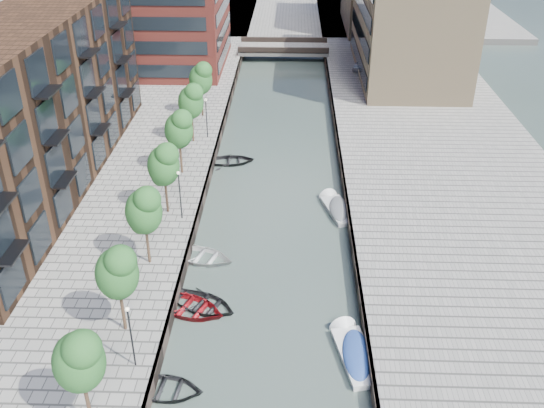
# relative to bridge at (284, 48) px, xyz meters

# --- Properties ---
(water) EXTENTS (300.00, 300.00, 0.00)m
(water) POSITION_rel_bridge_xyz_m (0.00, -32.00, -1.39)
(water) COLOR #38473F
(water) RESTS_ON ground
(quay_right) EXTENTS (20.00, 140.00, 1.00)m
(quay_right) POSITION_rel_bridge_xyz_m (16.00, -32.00, -0.89)
(quay_right) COLOR gray
(quay_right) RESTS_ON ground
(quay_wall_left) EXTENTS (0.25, 140.00, 1.00)m
(quay_wall_left) POSITION_rel_bridge_xyz_m (-6.10, -32.00, -0.89)
(quay_wall_left) COLOR #332823
(quay_wall_left) RESTS_ON ground
(quay_wall_right) EXTENTS (0.25, 140.00, 1.00)m
(quay_wall_right) POSITION_rel_bridge_xyz_m (6.10, -32.00, -0.89)
(quay_wall_right) COLOR #332823
(quay_wall_right) RESTS_ON ground
(far_closure) EXTENTS (80.00, 40.00, 1.00)m
(far_closure) POSITION_rel_bridge_xyz_m (0.00, 28.00, -0.89)
(far_closure) COLOR gray
(far_closure) RESTS_ON ground
(apartment_block) EXTENTS (8.00, 38.00, 14.00)m
(apartment_block) POSITION_rel_bridge_xyz_m (-20.00, -42.00, 6.61)
(apartment_block) COLOR #311D13
(apartment_block) RESTS_ON quay_left
(tan_block_near) EXTENTS (12.00, 25.00, 14.00)m
(tan_block_near) POSITION_rel_bridge_xyz_m (16.00, -10.00, 6.61)
(tan_block_near) COLOR tan
(tan_block_near) RESTS_ON quay_right
(bridge) EXTENTS (13.00, 6.00, 1.30)m
(bridge) POSITION_rel_bridge_xyz_m (0.00, 0.00, 0.00)
(bridge) COLOR gray
(bridge) RESTS_ON ground
(tree_0) EXTENTS (2.50, 2.50, 5.95)m
(tree_0) POSITION_rel_bridge_xyz_m (-8.50, -68.00, 3.92)
(tree_0) COLOR #382619
(tree_0) RESTS_ON quay_left
(tree_1) EXTENTS (2.50, 2.50, 5.95)m
(tree_1) POSITION_rel_bridge_xyz_m (-8.50, -61.00, 3.92)
(tree_1) COLOR #382619
(tree_1) RESTS_ON quay_left
(tree_2) EXTENTS (2.50, 2.50, 5.95)m
(tree_2) POSITION_rel_bridge_xyz_m (-8.50, -54.00, 3.92)
(tree_2) COLOR #382619
(tree_2) RESTS_ON quay_left
(tree_3) EXTENTS (2.50, 2.50, 5.95)m
(tree_3) POSITION_rel_bridge_xyz_m (-8.50, -47.00, 3.92)
(tree_3) COLOR #382619
(tree_3) RESTS_ON quay_left
(tree_4) EXTENTS (2.50, 2.50, 5.95)m
(tree_4) POSITION_rel_bridge_xyz_m (-8.50, -40.00, 3.92)
(tree_4) COLOR #382619
(tree_4) RESTS_ON quay_left
(tree_5) EXTENTS (2.50, 2.50, 5.95)m
(tree_5) POSITION_rel_bridge_xyz_m (-8.50, -33.00, 3.92)
(tree_5) COLOR #382619
(tree_5) RESTS_ON quay_left
(tree_6) EXTENTS (2.50, 2.50, 5.95)m
(tree_6) POSITION_rel_bridge_xyz_m (-8.50, -26.00, 3.92)
(tree_6) COLOR #382619
(tree_6) RESTS_ON quay_left
(lamp_0) EXTENTS (0.24, 0.24, 4.12)m
(lamp_0) POSITION_rel_bridge_xyz_m (-7.20, -64.00, 2.12)
(lamp_0) COLOR black
(lamp_0) RESTS_ON quay_left
(lamp_1) EXTENTS (0.24, 0.24, 4.12)m
(lamp_1) POSITION_rel_bridge_xyz_m (-7.20, -48.00, 2.12)
(lamp_1) COLOR black
(lamp_1) RESTS_ON quay_left
(lamp_2) EXTENTS (0.24, 0.24, 4.12)m
(lamp_2) POSITION_rel_bridge_xyz_m (-7.20, -32.00, 2.12)
(lamp_2) COLOR black
(lamp_2) RESTS_ON quay_left
(sloop_0) EXTENTS (5.54, 4.90, 0.95)m
(sloop_0) POSITION_rel_bridge_xyz_m (-4.23, -57.66, -1.39)
(sloop_0) COLOR black
(sloop_0) RESTS_ON ground
(sloop_1) EXTENTS (4.66, 3.55, 0.90)m
(sloop_1) POSITION_rel_bridge_xyz_m (-5.40, -65.02, -1.39)
(sloop_1) COLOR black
(sloop_1) RESTS_ON ground
(sloop_2) EXTENTS (6.05, 5.24, 1.05)m
(sloop_2) POSITION_rel_bridge_xyz_m (-5.17, -58.06, -1.39)
(sloop_2) COLOR maroon
(sloop_2) RESTS_ON ground
(sloop_3) EXTENTS (5.63, 4.74, 1.00)m
(sloop_3) POSITION_rel_bridge_xyz_m (-5.07, -52.23, -1.39)
(sloop_3) COLOR silver
(sloop_3) RESTS_ON ground
(sloop_4) EXTENTS (4.95, 3.84, 0.94)m
(sloop_4) POSITION_rel_bridge_xyz_m (-4.44, -35.87, -1.39)
(sloop_4) COLOR black
(sloop_4) RESTS_ON ground
(motorboat_3) EXTENTS (2.87, 5.49, 1.74)m
(motorboat_3) POSITION_rel_bridge_xyz_m (5.28, -61.68, -1.18)
(motorboat_3) COLOR white
(motorboat_3) RESTS_ON ground
(motorboat_4) EXTENTS (3.07, 5.28, 1.67)m
(motorboat_4) POSITION_rel_bridge_xyz_m (5.26, -44.64, -1.19)
(motorboat_4) COLOR beige
(motorboat_4) RESTS_ON ground
(car) EXTENTS (3.26, 4.65, 1.47)m
(car) POSITION_rel_bridge_xyz_m (10.71, -8.65, 0.34)
(car) COLOR silver
(car) RESTS_ON quay_right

